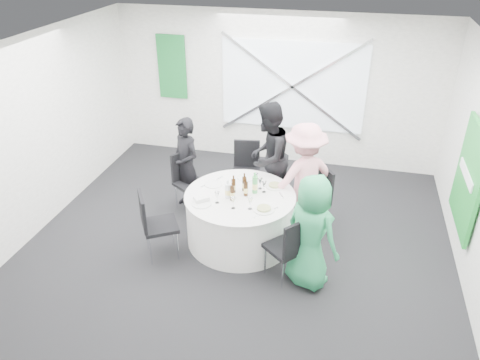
% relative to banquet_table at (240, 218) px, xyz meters
% --- Properties ---
extents(floor, '(6.00, 6.00, 0.00)m').
position_rel_banquet_table_xyz_m(floor, '(0.00, -0.20, -0.38)').
color(floor, black).
rests_on(floor, ground).
extents(ceiling, '(6.00, 6.00, 0.00)m').
position_rel_banquet_table_xyz_m(ceiling, '(0.00, -0.20, 2.42)').
color(ceiling, silver).
rests_on(ceiling, wall_back).
extents(wall_back, '(6.00, 0.00, 6.00)m').
position_rel_banquet_table_xyz_m(wall_back, '(0.00, 2.80, 1.02)').
color(wall_back, silver).
rests_on(wall_back, floor).
extents(wall_front, '(6.00, 0.00, 6.00)m').
position_rel_banquet_table_xyz_m(wall_front, '(0.00, -3.20, 1.02)').
color(wall_front, silver).
rests_on(wall_front, floor).
extents(wall_left, '(0.00, 6.00, 6.00)m').
position_rel_banquet_table_xyz_m(wall_left, '(-3.00, -0.20, 1.02)').
color(wall_left, silver).
rests_on(wall_left, floor).
extents(window_panel, '(2.60, 0.03, 1.60)m').
position_rel_banquet_table_xyz_m(window_panel, '(0.30, 2.76, 1.12)').
color(window_panel, silver).
rests_on(window_panel, wall_back).
extents(window_brace_a, '(2.63, 0.05, 1.84)m').
position_rel_banquet_table_xyz_m(window_brace_a, '(0.30, 2.72, 1.12)').
color(window_brace_a, silver).
rests_on(window_brace_a, window_panel).
extents(window_brace_b, '(2.63, 0.05, 1.84)m').
position_rel_banquet_table_xyz_m(window_brace_b, '(0.30, 2.72, 1.12)').
color(window_brace_b, silver).
rests_on(window_brace_b, window_panel).
extents(green_banner, '(0.55, 0.04, 1.20)m').
position_rel_banquet_table_xyz_m(green_banner, '(-2.00, 2.75, 1.32)').
color(green_banner, '#156B26').
rests_on(green_banner, wall_back).
extents(green_sign, '(0.05, 1.20, 1.40)m').
position_rel_banquet_table_xyz_m(green_sign, '(2.94, 0.40, 0.82)').
color(green_sign, '#198D2D').
rests_on(green_sign, wall_right).
extents(banquet_table, '(1.56, 1.56, 0.76)m').
position_rel_banquet_table_xyz_m(banquet_table, '(0.00, 0.00, 0.00)').
color(banquet_table, silver).
rests_on(banquet_table, floor).
extents(chair_back, '(0.51, 0.52, 0.98)m').
position_rel_banquet_table_xyz_m(chair_back, '(-0.20, 1.23, 0.20)').
color(chair_back, black).
rests_on(chair_back, floor).
extents(chair_back_left, '(0.60, 0.60, 0.95)m').
position_rel_banquet_table_xyz_m(chair_back_left, '(-1.03, 0.68, 0.18)').
color(chair_back_left, black).
rests_on(chair_back_left, floor).
extents(chair_back_right, '(0.60, 0.60, 0.95)m').
position_rel_banquet_table_xyz_m(chair_back_right, '(1.03, 0.66, 0.18)').
color(chair_back_right, black).
rests_on(chair_back_right, floor).
extents(chair_front_right, '(0.61, 0.61, 0.95)m').
position_rel_banquet_table_xyz_m(chair_front_right, '(0.81, -0.71, 0.18)').
color(chair_front_right, black).
rests_on(chair_front_right, floor).
extents(chair_front_left, '(0.62, 0.62, 0.99)m').
position_rel_banquet_table_xyz_m(chair_front_left, '(-1.04, -0.64, 0.20)').
color(chair_front_left, black).
rests_on(chair_front_left, floor).
extents(person_man_back_left, '(0.66, 0.61, 1.51)m').
position_rel_banquet_table_xyz_m(person_man_back_left, '(-1.05, 0.73, 0.38)').
color(person_man_back_left, black).
rests_on(person_man_back_left, floor).
extents(person_man_back, '(0.63, 0.93, 1.77)m').
position_rel_banquet_table_xyz_m(person_man_back, '(0.20, 1.02, 0.50)').
color(person_man_back, black).
rests_on(person_man_back, floor).
extents(person_woman_pink, '(1.17, 1.04, 1.67)m').
position_rel_banquet_table_xyz_m(person_woman_pink, '(0.81, 0.59, 0.46)').
color(person_woman_pink, pink).
rests_on(person_woman_pink, floor).
extents(person_woman_green, '(0.90, 0.81, 1.54)m').
position_rel_banquet_table_xyz_m(person_woman_green, '(1.06, -0.67, 0.39)').
color(person_woman_green, '#268B55').
rests_on(person_woman_green, floor).
extents(plate_back, '(0.27, 0.27, 0.01)m').
position_rel_banquet_table_xyz_m(plate_back, '(-0.03, 0.51, 0.39)').
color(plate_back, silver).
rests_on(plate_back, banquet_table).
extents(plate_back_left, '(0.26, 0.26, 0.01)m').
position_rel_banquet_table_xyz_m(plate_back_left, '(-0.45, 0.20, 0.39)').
color(plate_back_left, silver).
rests_on(plate_back_left, banquet_table).
extents(plate_back_right, '(0.26, 0.26, 0.04)m').
position_rel_banquet_table_xyz_m(plate_back_right, '(0.43, 0.35, 0.40)').
color(plate_back_right, silver).
rests_on(plate_back_right, banquet_table).
extents(plate_front_right, '(0.28, 0.28, 0.04)m').
position_rel_banquet_table_xyz_m(plate_front_right, '(0.40, -0.30, 0.40)').
color(plate_front_right, silver).
rests_on(plate_front_right, banquet_table).
extents(plate_front_left, '(0.27, 0.27, 0.01)m').
position_rel_banquet_table_xyz_m(plate_front_left, '(-0.45, -0.35, 0.39)').
color(plate_front_left, silver).
rests_on(plate_front_left, banquet_table).
extents(napkin, '(0.23, 0.22, 0.05)m').
position_rel_banquet_table_xyz_m(napkin, '(-0.47, -0.29, 0.42)').
color(napkin, silver).
rests_on(napkin, plate_front_left).
extents(beer_bottle_a, '(0.06, 0.06, 0.26)m').
position_rel_banquet_table_xyz_m(beer_bottle_a, '(-0.11, 0.06, 0.48)').
color(beer_bottle_a, '#351C09').
rests_on(beer_bottle_a, banquet_table).
extents(beer_bottle_b, '(0.06, 0.06, 0.27)m').
position_rel_banquet_table_xyz_m(beer_bottle_b, '(0.03, 0.14, 0.49)').
color(beer_bottle_b, '#351C09').
rests_on(beer_bottle_b, banquet_table).
extents(beer_bottle_c, '(0.06, 0.06, 0.27)m').
position_rel_banquet_table_xyz_m(beer_bottle_c, '(0.08, 0.01, 0.48)').
color(beer_bottle_c, '#351C09').
rests_on(beer_bottle_c, banquet_table).
extents(beer_bottle_d, '(0.06, 0.06, 0.28)m').
position_rel_banquet_table_xyz_m(beer_bottle_d, '(-0.07, -0.16, 0.49)').
color(beer_bottle_d, '#351C09').
rests_on(beer_bottle_d, banquet_table).
extents(green_water_bottle, '(0.08, 0.08, 0.32)m').
position_rel_banquet_table_xyz_m(green_water_bottle, '(0.19, 0.12, 0.50)').
color(green_water_bottle, green).
rests_on(green_water_bottle, banquet_table).
extents(clear_water_bottle, '(0.08, 0.08, 0.27)m').
position_rel_banquet_table_xyz_m(clear_water_bottle, '(-0.15, -0.10, 0.48)').
color(clear_water_bottle, silver).
rests_on(clear_water_bottle, banquet_table).
extents(wine_glass_a, '(0.07, 0.07, 0.17)m').
position_rel_banquet_table_xyz_m(wine_glass_a, '(-0.25, -0.27, 0.50)').
color(wine_glass_a, white).
rests_on(wine_glass_a, banquet_table).
extents(wine_glass_b, '(0.07, 0.07, 0.17)m').
position_rel_banquet_table_xyz_m(wine_glass_b, '(0.14, 0.37, 0.50)').
color(wine_glass_b, white).
rests_on(wine_glass_b, banquet_table).
extents(wine_glass_c, '(0.07, 0.07, 0.17)m').
position_rel_banquet_table_xyz_m(wine_glass_c, '(0.31, 0.16, 0.50)').
color(wine_glass_c, white).
rests_on(wine_glass_c, banquet_table).
extents(wine_glass_d, '(0.07, 0.07, 0.17)m').
position_rel_banquet_table_xyz_m(wine_glass_d, '(0.21, -0.32, 0.50)').
color(wine_glass_d, white).
rests_on(wine_glass_d, banquet_table).
extents(wine_glass_e, '(0.07, 0.07, 0.17)m').
position_rel_banquet_table_xyz_m(wine_glass_e, '(0.23, 0.24, 0.50)').
color(wine_glass_e, white).
rests_on(wine_glass_e, banquet_table).
extents(wine_glass_f, '(0.07, 0.07, 0.17)m').
position_rel_banquet_table_xyz_m(wine_glass_f, '(-0.01, -0.35, 0.50)').
color(wine_glass_f, white).
rests_on(wine_glass_f, banquet_table).
extents(fork_a, '(0.08, 0.14, 0.01)m').
position_rel_banquet_table_xyz_m(fork_a, '(-0.41, 0.40, 0.38)').
color(fork_a, silver).
rests_on(fork_a, banquet_table).
extents(knife_a, '(0.09, 0.14, 0.01)m').
position_rel_banquet_table_xyz_m(knife_a, '(-0.56, 0.14, 0.38)').
color(knife_a, silver).
rests_on(knife_a, banquet_table).
extents(fork_b, '(0.09, 0.14, 0.01)m').
position_rel_banquet_table_xyz_m(fork_b, '(0.56, 0.13, 0.38)').
color(fork_b, silver).
rests_on(fork_b, banquet_table).
extents(knife_b, '(0.08, 0.14, 0.01)m').
position_rel_banquet_table_xyz_m(knife_b, '(0.40, 0.41, 0.38)').
color(knife_b, silver).
rests_on(knife_b, banquet_table).
extents(fork_c, '(0.10, 0.13, 0.01)m').
position_rel_banquet_table_xyz_m(fork_c, '(0.35, -0.46, 0.38)').
color(fork_c, silver).
rests_on(fork_c, banquet_table).
extents(knife_c, '(0.11, 0.12, 0.01)m').
position_rel_banquet_table_xyz_m(knife_c, '(0.52, -0.25, 0.38)').
color(knife_c, silver).
rests_on(knife_c, banquet_table).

